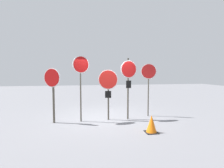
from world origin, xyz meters
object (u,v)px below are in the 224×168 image
stop_sign_3 (129,76)px  traffic_cone_0 (151,124)px  stop_sign_4 (149,76)px  stop_sign_0 (52,85)px  stop_sign_1 (81,72)px  stop_sign_2 (108,84)px

stop_sign_3 → traffic_cone_0: bearing=-91.7°
stop_sign_3 → stop_sign_4: (1.03, 0.35, 0.00)m
stop_sign_0 → stop_sign_1: 1.20m
stop_sign_4 → traffic_cone_0: bearing=-90.7°
traffic_cone_0 → stop_sign_4: bearing=71.1°
stop_sign_2 → stop_sign_4: (1.88, 0.31, 0.31)m
traffic_cone_0 → stop_sign_1: bearing=143.2°
stop_sign_4 → traffic_cone_0: 2.68m
stop_sign_2 → stop_sign_3: (0.86, -0.05, 0.31)m
stop_sign_4 → traffic_cone_0: size_ratio=4.12×
stop_sign_0 → stop_sign_2: (2.19, 0.06, 0.03)m
stop_sign_2 → stop_sign_3: 0.91m
stop_sign_1 → stop_sign_4: size_ratio=1.10×
stop_sign_3 → stop_sign_4: 1.09m
stop_sign_1 → stop_sign_3: 1.97m
stop_sign_0 → stop_sign_3: 3.07m
stop_sign_1 → stop_sign_2: 1.21m
stop_sign_1 → traffic_cone_0: (2.28, -1.70, -1.71)m
stop_sign_0 → stop_sign_3: size_ratio=0.83×
stop_sign_4 → stop_sign_0: bearing=-156.6°
stop_sign_0 → traffic_cone_0: stop_sign_0 is taller
stop_sign_1 → stop_sign_3: bearing=-22.0°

